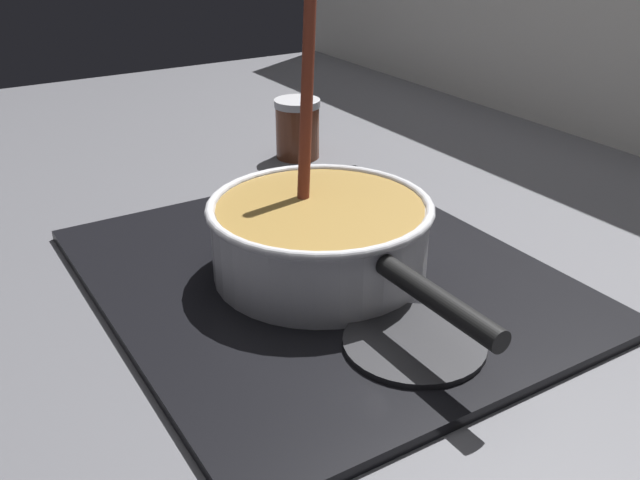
% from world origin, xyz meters
% --- Properties ---
extents(ground, '(2.40, 1.60, 0.04)m').
position_xyz_m(ground, '(0.00, 0.00, -0.02)').
color(ground, '#4C4C51').
extents(hob_plate, '(0.56, 0.48, 0.01)m').
position_xyz_m(hob_plate, '(-0.03, 0.08, 0.01)').
color(hob_plate, black).
rests_on(hob_plate, ground).
extents(burner_ring, '(0.18, 0.18, 0.01)m').
position_xyz_m(burner_ring, '(-0.03, 0.08, 0.02)').
color(burner_ring, '#592D0C').
rests_on(burner_ring, hob_plate).
extents(spare_burner, '(0.14, 0.14, 0.01)m').
position_xyz_m(spare_burner, '(0.14, 0.08, 0.01)').
color(spare_burner, '#262628').
rests_on(spare_burner, hob_plate).
extents(cooking_pan, '(0.41, 0.26, 0.32)m').
position_xyz_m(cooking_pan, '(-0.03, 0.08, 0.06)').
color(cooking_pan, silver).
rests_on(cooking_pan, hob_plate).
extents(condiment_jar, '(0.08, 0.08, 0.10)m').
position_xyz_m(condiment_jar, '(-0.43, 0.28, 0.05)').
color(condiment_jar, brown).
rests_on(condiment_jar, ground).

